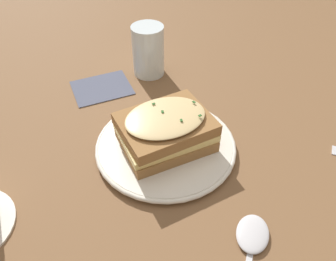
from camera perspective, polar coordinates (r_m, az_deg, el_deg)
The scene contains 6 objects.
ground_plane at distance 0.57m, azimuth 0.23°, elevation -3.81°, with size 2.40×2.40×0.00m, color brown.
dinner_plate at distance 0.57m, azimuth 0.00°, elevation -2.42°, with size 0.24×0.24×0.01m.
sandwich at distance 0.54m, azimuth -0.11°, elevation 0.27°, with size 0.17×0.14×0.07m.
water_glass at distance 0.73m, azimuth -3.46°, elevation 13.69°, with size 0.07×0.07×0.11m, color silver.
spoon at distance 0.48m, azimuth 14.53°, elevation -17.83°, with size 0.16×0.12×0.01m.
napkin at distance 0.72m, azimuth -11.46°, elevation 7.36°, with size 0.12×0.10×0.00m, color #4C5166.
Camera 1 is at (0.23, 0.31, 0.41)m, focal length 35.00 mm.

